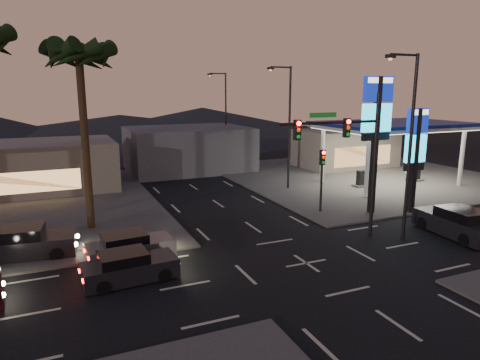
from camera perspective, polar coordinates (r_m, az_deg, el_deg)
name	(u,v)px	position (r m, az deg, el deg)	size (l,w,h in m)	color
ground	(306,263)	(21.12, 8.83, -10.91)	(140.00, 140.00, 0.00)	black
corner_lot_ne	(359,176)	(42.65, 15.60, 0.53)	(24.00, 24.00, 0.12)	#47443F
gas_station	(393,127)	(38.99, 19.72, 6.70)	(12.20, 8.20, 5.47)	silver
convenience_store	(345,148)	(47.44, 13.83, 4.11)	(10.00, 6.00, 4.00)	#726B5B
pylon_sign_tall	(377,118)	(29.07, 17.75, 7.90)	(2.20, 0.35, 9.00)	black
pylon_sign_short	(416,145)	(30.22, 22.38, 4.39)	(1.60, 0.35, 7.00)	black
traffic_signal_mast	(350,146)	(23.47, 14.43, 4.40)	(6.10, 0.39, 8.00)	black
pedestal_signal	(322,170)	(28.82, 10.88, 1.25)	(0.32, 0.39, 4.30)	black
streetlight_near	(408,136)	(24.69, 21.52, 5.45)	(2.14, 0.25, 10.00)	black
streetlight_mid	(287,121)	(35.07, 6.32, 7.86)	(2.14, 0.25, 10.00)	black
streetlight_far	(224,113)	(47.71, -2.14, 8.97)	(2.14, 0.25, 10.00)	black
palm_a	(80,66)	(25.94, -20.61, 14.01)	(4.41, 4.41, 10.86)	black
building_far_west	(11,168)	(39.00, -28.22, 1.41)	(16.00, 8.00, 4.00)	#726B5B
building_far_mid	(188,149)	(44.59, -6.92, 4.15)	(12.00, 9.00, 4.40)	#4C4C51
hill_right	(203,121)	(80.73, -5.02, 7.83)	(50.00, 50.00, 5.00)	black
hill_center	(120,126)	(77.34, -15.68, 6.89)	(60.00, 60.00, 4.00)	black
car_lane_a_front	(129,267)	(19.47, -14.63, -11.20)	(4.23, 1.98, 1.35)	black
car_lane_b_front	(129,247)	(21.71, -14.55, -8.70)	(4.34, 2.11, 1.38)	#5F5F62
car_lane_b_mid	(24,244)	(23.78, -26.86, -7.57)	(5.00, 2.53, 1.58)	black
suv_station	(458,223)	(27.28, 27.05, -5.13)	(2.49, 5.07, 1.64)	black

